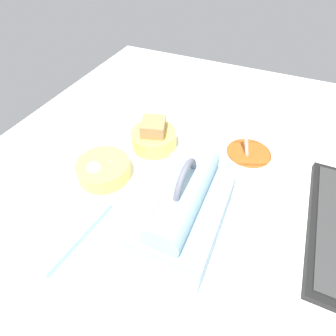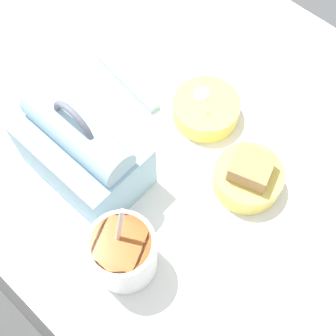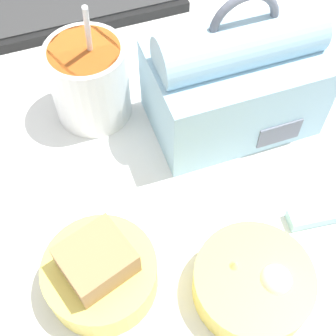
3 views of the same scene
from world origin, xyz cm
name	(u,v)px [view 1 (image 1 of 3)]	position (x,y,z in cm)	size (l,w,h in cm)	color
desk_surface	(180,188)	(0.00, 0.00, 1.00)	(140.00, 110.00, 2.00)	white
lunch_bag	(183,215)	(12.35, 5.43, 9.44)	(21.55, 14.07, 20.55)	#9EC6DB
soup_cup	(243,170)	(-5.07, 13.14, 7.89)	(10.50, 10.50, 18.89)	white
bento_bowl_sandwich	(154,137)	(-10.64, -12.05, 5.09)	(12.34, 12.34, 8.28)	#EFD65B
bento_bowl_snacks	(104,169)	(4.53, -18.31, 4.28)	(12.93, 12.93, 5.60)	#EFD65B
chopstick_case	(78,236)	(21.36, -13.51, 2.80)	(18.24, 4.56, 1.60)	#99C6D6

